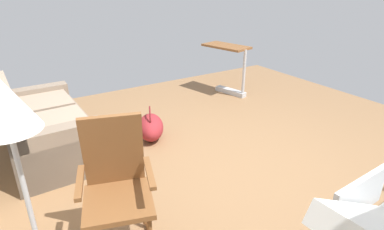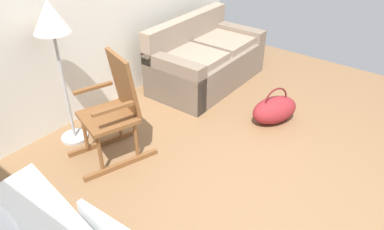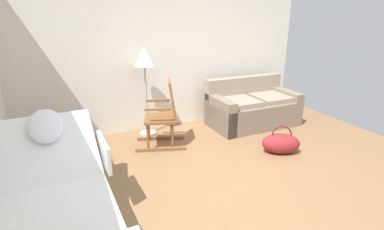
{
  "view_description": "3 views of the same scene",
  "coord_description": "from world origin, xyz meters",
  "views": [
    {
      "loc": [
        -2.23,
        2.04,
        1.91
      ],
      "look_at": [
        0.04,
        0.61,
        0.74
      ],
      "focal_mm": 29.78,
      "sensor_mm": 36.0,
      "label": 1
    },
    {
      "loc": [
        -2.23,
        -0.92,
        2.34
      ],
      "look_at": [
        -0.24,
        0.64,
        0.73
      ],
      "focal_mm": 34.69,
      "sensor_mm": 36.0,
      "label": 2
    },
    {
      "loc": [
        -1.69,
        -2.65,
        1.98
      ],
      "look_at": [
        -0.3,
        0.55,
        0.79
      ],
      "focal_mm": 27.93,
      "sensor_mm": 36.0,
      "label": 3
    }
  ],
  "objects": [
    {
      "name": "rocking_chair",
      "position": [
        -0.34,
        1.49,
        0.5
      ],
      "size": [
        0.87,
        0.68,
        1.05
      ],
      "color": "brown",
      "rests_on": "ground"
    },
    {
      "name": "ground_plane",
      "position": [
        0.0,
        0.0,
        0.0
      ],
      "size": [
        6.34,
        6.34,
        0.0
      ],
      "primitive_type": "plane",
      "color": "olive"
    },
    {
      "name": "couch",
      "position": [
        1.45,
        1.74,
        0.31
      ],
      "size": [
        1.62,
        0.88,
        0.85
      ],
      "color": "#7D6C5C",
      "rests_on": "ground"
    },
    {
      "name": "overbed_table",
      "position": [
        1.98,
        -1.37,
        0.53
      ],
      "size": [
        0.88,
        0.58,
        0.84
      ],
      "color": "#B2B5BA",
      "rests_on": "ground"
    },
    {
      "name": "floor_lamp",
      "position": [
        -0.47,
        2.06,
        1.23
      ],
      "size": [
        0.34,
        0.34,
        1.48
      ],
      "color": "#B2B5BA",
      "rests_on": "ground"
    },
    {
      "name": "duffel_bag",
      "position": [
        1.14,
        0.54,
        0.15
      ],
      "size": [
        0.64,
        0.52,
        0.43
      ],
      "color": "maroon",
      "rests_on": "ground"
    }
  ]
}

